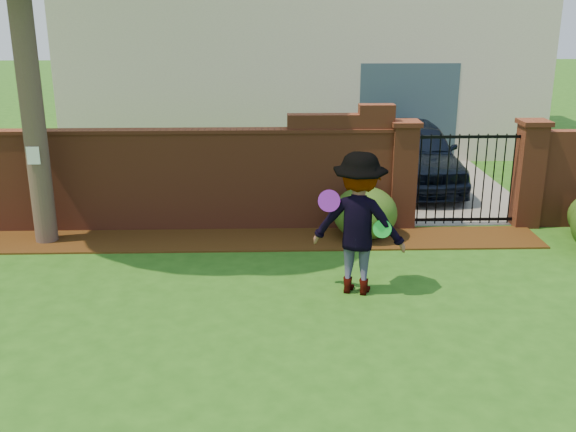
{
  "coord_description": "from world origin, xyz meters",
  "views": [
    {
      "loc": [
        0.07,
        -7.09,
        3.78
      ],
      "look_at": [
        0.33,
        1.4,
        1.05
      ],
      "focal_mm": 41.53,
      "sensor_mm": 36.0,
      "label": 1
    }
  ],
  "objects_px": {
    "car": "(415,155)",
    "frisbee_purple": "(329,201)",
    "frisbee_green": "(382,229)",
    "man": "(358,224)"
  },
  "relations": [
    {
      "from": "car",
      "to": "frisbee_purple",
      "type": "distance_m",
      "value": 5.94
    },
    {
      "from": "car",
      "to": "frisbee_purple",
      "type": "height_order",
      "value": "frisbee_purple"
    },
    {
      "from": "car",
      "to": "frisbee_green",
      "type": "bearing_deg",
      "value": -107.02
    },
    {
      "from": "frisbee_purple",
      "to": "frisbee_green",
      "type": "distance_m",
      "value": 0.78
    },
    {
      "from": "car",
      "to": "frisbee_purple",
      "type": "bearing_deg",
      "value": -113.82
    },
    {
      "from": "car",
      "to": "frisbee_green",
      "type": "relative_size",
      "value": 17.01
    },
    {
      "from": "man",
      "to": "frisbee_green",
      "type": "distance_m",
      "value": 0.36
    },
    {
      "from": "man",
      "to": "frisbee_green",
      "type": "xyz_separation_m",
      "value": [
        0.29,
        -0.21,
        0.01
      ]
    },
    {
      "from": "frisbee_purple",
      "to": "frisbee_green",
      "type": "xyz_separation_m",
      "value": [
        0.68,
        -0.15,
        -0.34
      ]
    },
    {
      "from": "car",
      "to": "frisbee_green",
      "type": "xyz_separation_m",
      "value": [
        -1.64,
        -5.58,
        0.27
      ]
    }
  ]
}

